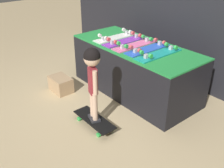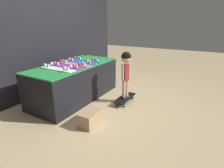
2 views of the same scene
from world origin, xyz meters
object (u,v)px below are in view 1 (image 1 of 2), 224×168
Objects in this scene: skateboard_purple_on_rack at (125,41)px; skateboard_on_floor at (94,120)px; skateboard_white_on_rack at (115,37)px; skateboard_blue_on_rack at (148,48)px; skateboard_pink_on_rack at (135,45)px; child at (92,71)px; skateboard_teal_on_rack at (159,53)px; storage_box at (61,84)px.

skateboard_on_floor is (0.53, -0.94, -0.65)m from skateboard_purple_on_rack.
skateboard_white_on_rack is 1.00× the size of skateboard_blue_on_rack.
skateboard_purple_on_rack is at bearing 119.60° from skateboard_on_floor.
skateboard_blue_on_rack is at bearing 1.36° from skateboard_white_on_rack.
skateboard_white_on_rack is 1.15× the size of skateboard_on_floor.
skateboard_purple_on_rack is 0.21m from skateboard_pink_on_rack.
child reaches higher than skateboard_on_floor.
skateboard_blue_on_rack is 1.00× the size of skateboard_teal_on_rack.
child is at bearing -51.73° from skateboard_white_on_rack.
storage_box is at bearing 173.40° from skateboard_on_floor.
skateboard_purple_on_rack and skateboard_pink_on_rack have the same top height.
skateboard_on_floor is at bearing -96.54° from skateboard_teal_on_rack.
skateboard_white_on_rack is at bearing -178.64° from skateboard_blue_on_rack.
skateboard_on_floor is at bearing -71.14° from skateboard_pink_on_rack.
skateboard_purple_on_rack is 1.00× the size of skateboard_teal_on_rack.
storage_box is (-0.99, 0.11, 0.04)m from skateboard_on_floor.
skateboard_pink_on_rack is at bearing 179.78° from skateboard_teal_on_rack.
skateboard_white_on_rack is 1.20m from child.
skateboard_white_on_rack is 1.06m from storage_box.
skateboard_teal_on_rack is 0.94m from child.
child is at bearing -6.60° from storage_box.
skateboard_on_floor is 0.64m from child.
child reaches higher than skateboard_blue_on_rack.
storage_box is (-0.24, -0.83, -0.61)m from skateboard_white_on_rack.
skateboard_blue_on_rack is (0.43, 0.02, 0.00)m from skateboard_purple_on_rack.
skateboard_teal_on_rack is at bearing 101.39° from child.
skateboard_purple_on_rack is at bearing 179.22° from skateboard_pink_on_rack.
skateboard_white_on_rack is 1.00× the size of skateboard_pink_on_rack.
storage_box is at bearing -143.29° from skateboard_teal_on_rack.
skateboard_purple_on_rack is at bearing 60.91° from storage_box.
child is at bearing -71.14° from skateboard_pink_on_rack.
skateboard_pink_on_rack and skateboard_teal_on_rack have the same top height.
skateboard_purple_on_rack reaches higher than storage_box.
skateboard_on_floor is (-0.11, -0.93, -0.65)m from skateboard_teal_on_rack.
skateboard_purple_on_rack is at bearing -2.03° from skateboard_white_on_rack.
skateboard_purple_on_rack is 0.64m from skateboard_teal_on_rack.
storage_box is (-0.67, -0.82, -0.61)m from skateboard_pink_on_rack.
skateboard_purple_on_rack reaches higher than skateboard_on_floor.
skateboard_teal_on_rack is (0.85, -0.01, 0.00)m from skateboard_white_on_rack.
skateboard_blue_on_rack reaches higher than storage_box.
child reaches higher than skateboard_pink_on_rack.
skateboard_purple_on_rack is at bearing 179.59° from skateboard_teal_on_rack.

